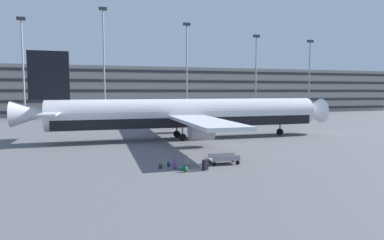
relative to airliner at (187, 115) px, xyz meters
name	(u,v)px	position (x,y,z in m)	size (l,w,h in m)	color
ground_plane	(199,140)	(1.26, -1.48, -3.15)	(600.00, 600.00, 0.00)	#5B5B60
terminal_structure	(142,91)	(1.26, 53.29, 3.12)	(154.10, 18.89, 12.55)	gray
airliner	(187,115)	(0.00, 0.00, 0.00)	(41.05, 33.12, 10.82)	silver
light_mast_left	(23,61)	(-26.39, 38.15, 9.56)	(1.80, 0.50, 22.03)	gray
light_mast_center_left	(104,56)	(-9.42, 38.15, 11.20)	(1.80, 0.50, 25.23)	gray
light_mast_center_right	(187,63)	(10.32, 38.15, 9.98)	(1.80, 0.50, 22.84)	gray
light_mast_right	(256,69)	(29.14, 38.15, 8.95)	(1.80, 0.50, 20.84)	gray
light_mast_far_right	(309,71)	(45.43, 38.15, 8.60)	(1.80, 0.50, 20.18)	gray
suitcase_scuffed	(205,165)	(-3.13, -17.12, -2.71)	(0.54, 0.45, 1.00)	black
suitcase_black	(175,163)	(-5.32, -15.88, -2.70)	(0.23, 0.41, 0.95)	#72388C
suitcase_red	(187,161)	(-4.12, -15.16, -2.79)	(0.37, 0.48, 0.89)	gray
suitcase_teal	(182,168)	(-4.83, -16.46, -3.05)	(0.59, 0.87, 0.21)	#147266
backpack_purple	(186,169)	(-4.77, -17.28, -2.93)	(0.45, 0.40, 0.51)	#264C26
backpack_orange	(169,164)	(-5.61, -15.04, -2.96)	(0.28, 0.37, 0.46)	navy
backpack_silver	(160,166)	(-6.43, -15.65, -2.95)	(0.37, 0.31, 0.46)	#264C26
baggage_cart	(224,159)	(-0.92, -15.44, -2.73)	(3.32, 1.36, 0.82)	gray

